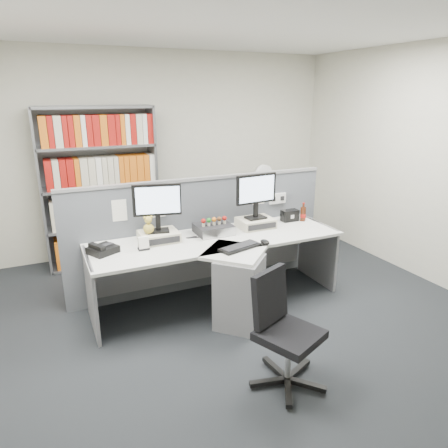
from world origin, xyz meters
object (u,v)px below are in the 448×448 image
keyboard (240,247)px  shelving_unit (100,190)px  desk_phone (102,249)px  office_chair (282,327)px  desk_fan (263,179)px  desk_calendar (143,244)px  cola_bottle (303,214)px  mouse (265,242)px  desktop_pc (214,229)px  desk (226,270)px  monitor_left (157,204)px  filing_cabinet (262,226)px  monitor_right (256,192)px  speaker (290,215)px

keyboard → shelving_unit: shelving_unit is taller
shelving_unit → desk_phone: bearing=-98.5°
office_chair → desk_fan: bearing=63.5°
desk_calendar → cola_bottle: bearing=4.5°
mouse → shelving_unit: 2.36m
desktop_pc → desk_calendar: desk_calendar is taller
keyboard → desk_fan: size_ratio=0.88×
desk → desk_phone: (-1.13, 0.28, 0.30)m
monitor_left → filing_cabinet: bearing=29.9°
cola_bottle → shelving_unit: shelving_unit is taller
keyboard → cola_bottle: bearing=25.0°
monitor_right → desk_calendar: size_ratio=3.89×
monitor_left → monitor_right: 1.10m
desk_fan → office_chair: (-1.27, -2.54, -0.55)m
desktop_pc → monitor_right: bearing=0.8°
desk_fan → desk: bearing=-130.6°
cola_bottle → office_chair: size_ratio=0.25×
monitor_left → desktop_pc: 0.68m
mouse → filing_cabinet: size_ratio=0.17×
desk_phone → speaker: 2.14m
monitor_right → desktop_pc: bearing=-179.2°
keyboard → desk_fan: desk_fan is taller
mouse → desk: bearing=158.9°
desk → desk_fan: size_ratio=5.05×
monitor_right → shelving_unit: 2.05m
mouse → office_chair: (-0.42, -1.01, -0.27)m
desk_calendar → cola_bottle: (1.91, 0.15, 0.03)m
mouse → speaker: bearing=40.6°
desk_calendar → mouse: bearing=-17.3°
desktop_pc → desk_calendar: bearing=-168.2°
mouse → desk_calendar: 1.17m
monitor_left → desk_calendar: 0.42m
monitor_left → monitor_right: (1.10, 0.00, 0.01)m
monitor_right → desk_phone: monitor_right is taller
speaker → desk: bearing=-157.2°
keyboard → desk_phone: (-1.21, 0.42, 0.02)m
desktop_pc → speaker: (0.98, 0.05, 0.02)m
desktop_pc → shelving_unit: 1.75m
speaker → filing_cabinet: speaker is taller
desk_phone → office_chair: office_chair is taller
monitor_left → office_chair: (0.50, -1.53, -0.64)m
office_chair → shelving_unit: bearing=105.5°
desk_calendar → monitor_right: bearing=7.5°
desk_calendar → keyboard: bearing=-22.4°
filing_cabinet → mouse: bearing=-118.8°
desktop_pc → cola_bottle: cola_bottle is taller
monitor_right → filing_cabinet: 1.44m
mouse → monitor_left: bearing=150.6°
desktop_pc → keyboard: (0.05, -0.51, -0.03)m
cola_bottle → desk_fan: desk_fan is taller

